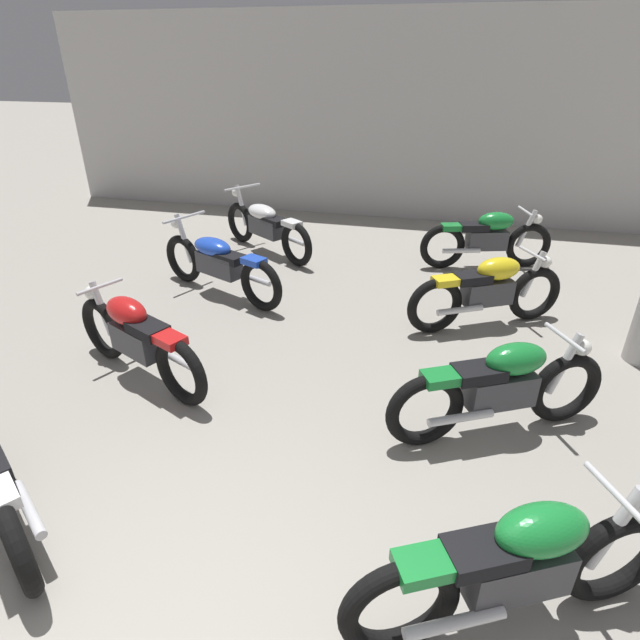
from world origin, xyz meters
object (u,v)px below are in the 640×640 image
(motorcycle_right_row_0, at_px, (518,566))
(motorcycle_right_row_2, at_px, (488,290))
(motorcycle_left_row_1, at_px, (137,337))
(motorcycle_left_row_2, at_px, (218,263))
(motorcycle_right_row_1, at_px, (501,387))
(motorcycle_left_row_3, at_px, (266,225))
(motorcycle_right_row_3, at_px, (487,238))

(motorcycle_right_row_0, height_order, motorcycle_right_row_2, same)
(motorcycle_left_row_1, distance_m, motorcycle_right_row_0, 3.75)
(motorcycle_left_row_2, xyz_separation_m, motorcycle_right_row_1, (3.41, -2.05, 0.01))
(motorcycle_right_row_1, bearing_deg, motorcycle_left_row_1, 179.72)
(motorcycle_left_row_3, xyz_separation_m, motorcycle_right_row_2, (3.32, -1.76, 0.01))
(motorcycle_left_row_3, relative_size, motorcycle_right_row_1, 1.03)
(motorcycle_left_row_1, xyz_separation_m, motorcycle_right_row_2, (3.34, 1.96, 0.00))
(motorcycle_right_row_0, bearing_deg, motorcycle_left_row_1, 152.67)
(motorcycle_left_row_1, height_order, motorcycle_right_row_3, same)
(motorcycle_left_row_1, relative_size, motorcycle_right_row_1, 1.02)
(motorcycle_right_row_3, bearing_deg, motorcycle_right_row_1, -90.81)
(motorcycle_left_row_1, relative_size, motorcycle_right_row_2, 1.03)
(motorcycle_left_row_3, bearing_deg, motorcycle_left_row_2, -92.29)
(motorcycle_left_row_1, height_order, motorcycle_right_row_1, same)
(motorcycle_left_row_1, height_order, motorcycle_right_row_0, same)
(motorcycle_left_row_2, distance_m, motorcycle_right_row_1, 3.98)
(motorcycle_right_row_0, bearing_deg, motorcycle_right_row_2, 89.90)
(motorcycle_right_row_3, bearing_deg, motorcycle_left_row_3, -177.10)
(motorcycle_left_row_2, height_order, motorcycle_right_row_3, motorcycle_left_row_2)
(motorcycle_left_row_3, relative_size, motorcycle_right_row_0, 1.03)
(motorcycle_left_row_2, bearing_deg, motorcycle_right_row_2, -1.27)
(motorcycle_left_row_1, relative_size, motorcycle_right_row_3, 0.96)
(motorcycle_left_row_1, height_order, motorcycle_left_row_2, motorcycle_left_row_2)
(motorcycle_right_row_2, bearing_deg, motorcycle_left_row_1, -149.61)
(motorcycle_right_row_0, height_order, motorcycle_right_row_3, same)
(motorcycle_left_row_3, bearing_deg, motorcycle_right_row_2, -27.95)
(motorcycle_left_row_2, distance_m, motorcycle_right_row_3, 3.93)
(motorcycle_left_row_3, bearing_deg, motorcycle_right_row_3, 2.90)
(motorcycle_left_row_3, relative_size, motorcycle_right_row_2, 1.04)
(motorcycle_right_row_1, distance_m, motorcycle_right_row_2, 1.98)
(motorcycle_left_row_1, height_order, motorcycle_right_row_2, same)
(motorcycle_right_row_1, bearing_deg, motorcycle_right_row_0, -90.76)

